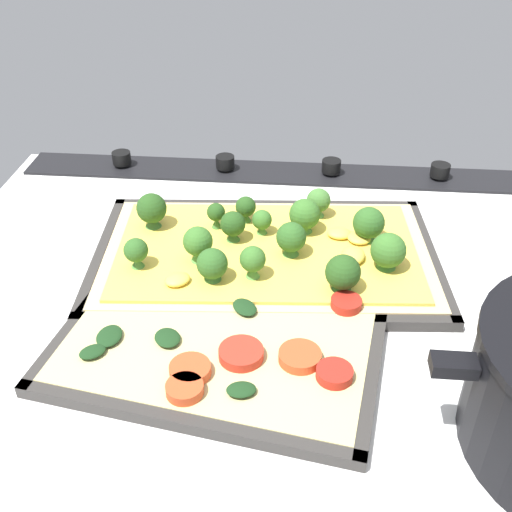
{
  "coord_description": "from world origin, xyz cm",
  "views": [
    {
      "loc": [
        -3.97,
        53.62,
        42.57
      ],
      "look_at": [
        0.82,
        -1.34,
        4.37
      ],
      "focal_mm": 43.26,
      "sensor_mm": 36.0,
      "label": 1
    }
  ],
  "objects_px": {
    "baking_tray_front": "(265,259)",
    "broccoli_pizza": "(270,247)",
    "baking_tray_back": "(219,345)",
    "veggie_pizza_back": "(223,343)"
  },
  "relations": [
    {
      "from": "baking_tray_front",
      "to": "baking_tray_back",
      "type": "relative_size",
      "value": 1.21
    },
    {
      "from": "veggie_pizza_back",
      "to": "baking_tray_front",
      "type": "bearing_deg",
      "value": -100.71
    },
    {
      "from": "baking_tray_front",
      "to": "veggie_pizza_back",
      "type": "distance_m",
      "value": 0.16
    },
    {
      "from": "baking_tray_front",
      "to": "broccoli_pizza",
      "type": "relative_size",
      "value": 1.06
    },
    {
      "from": "baking_tray_front",
      "to": "baking_tray_back",
      "type": "bearing_deg",
      "value": 77.23
    },
    {
      "from": "broccoli_pizza",
      "to": "baking_tray_back",
      "type": "relative_size",
      "value": 1.14
    },
    {
      "from": "baking_tray_back",
      "to": "veggie_pizza_back",
      "type": "relative_size",
      "value": 1.09
    },
    {
      "from": "broccoli_pizza",
      "to": "baking_tray_back",
      "type": "bearing_deg",
      "value": 75.22
    },
    {
      "from": "broccoli_pizza",
      "to": "veggie_pizza_back",
      "type": "distance_m",
      "value": 0.16
    },
    {
      "from": "broccoli_pizza",
      "to": "veggie_pizza_back",
      "type": "relative_size",
      "value": 1.24
    }
  ]
}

